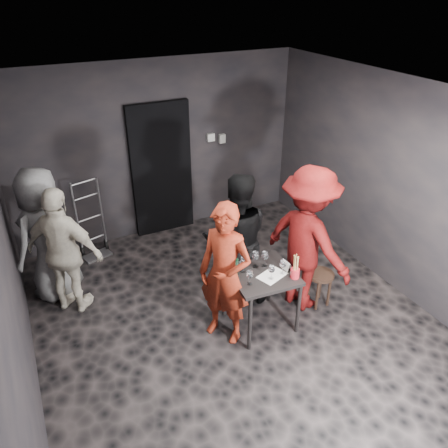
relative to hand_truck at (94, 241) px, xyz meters
name	(u,v)px	position (x,y,z in m)	size (l,w,h in m)	color
floor	(232,318)	(1.21, -2.18, -0.22)	(4.50, 5.00, 0.02)	black
ceiling	(235,96)	(1.21, -2.18, 2.48)	(4.50, 5.00, 0.02)	silver
wall_back	(159,151)	(1.21, 0.32, 1.13)	(4.50, 0.04, 2.70)	black
wall_front	(413,396)	(1.21, -4.68, 1.13)	(4.50, 0.04, 2.70)	black
wall_left	(7,277)	(-1.04, -2.18, 1.13)	(0.04, 5.00, 2.70)	black
wall_right	(390,185)	(3.46, -2.18, 1.13)	(0.04, 5.00, 2.70)	black
doorway	(162,170)	(1.21, 0.26, 0.83)	(0.95, 0.10, 2.10)	black
wallbox_upper	(211,137)	(2.06, 0.27, 1.23)	(0.12, 0.06, 0.12)	#B7B7B2
wallbox_lower	(222,139)	(2.26, 0.27, 1.18)	(0.10, 0.06, 0.14)	#B7B7B2
hand_truck	(94,241)	(0.00, 0.00, 0.00)	(0.40, 0.34, 1.19)	#B2B2B7
tasting_table	(261,279)	(1.47, -2.40, 0.43)	(0.72, 0.72, 0.75)	black
stool	(320,280)	(2.32, -2.42, 0.15)	(0.33, 0.33, 0.47)	black
server_red	(225,267)	(1.01, -2.39, 0.74)	(0.70, 0.46, 1.91)	maroon
woman_black	(237,230)	(1.45, -1.82, 0.78)	(0.97, 0.53, 1.99)	black
man_maroon	(309,224)	(2.15, -2.29, 0.94)	(1.49, 0.69, 2.31)	#5A0C0C
bystander_cream	(64,246)	(-0.48, -1.12, 0.69)	(1.06, 0.51, 1.82)	#F0E6CF
bystander_grey	(44,224)	(-0.63, -0.71, 0.82)	(1.01, 0.55, 2.07)	slate
tasting_mat	(272,275)	(1.54, -2.51, 0.53)	(0.32, 0.21, 0.00)	white
wine_glass_a	(250,277)	(1.23, -2.53, 0.63)	(0.07, 0.07, 0.19)	white
wine_glass_b	(243,264)	(1.28, -2.29, 0.63)	(0.08, 0.08, 0.20)	white
wine_glass_c	(256,259)	(1.45, -2.27, 0.64)	(0.08, 0.08, 0.22)	white
wine_glass_d	(272,272)	(1.50, -2.55, 0.63)	(0.07, 0.07, 0.19)	white
wine_glass_e	(283,267)	(1.66, -2.53, 0.63)	(0.07, 0.07, 0.19)	white
wine_glass_f	(265,258)	(1.56, -2.31, 0.64)	(0.08, 0.08, 0.21)	white
wine_bottle	(235,267)	(1.16, -2.34, 0.65)	(0.08, 0.08, 0.32)	black
breadstick_cup	(296,267)	(1.74, -2.65, 0.67)	(0.10, 0.10, 0.31)	red
reserved_card	(285,265)	(1.74, -2.47, 0.58)	(0.08, 0.13, 0.10)	white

